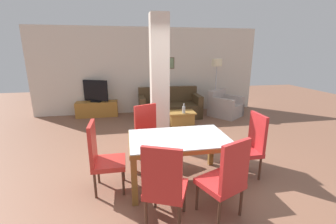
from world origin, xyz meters
name	(u,v)px	position (x,y,z in m)	size (l,w,h in m)	color
ground_plane	(178,181)	(0.00, 0.00, 0.00)	(18.00, 18.00, 0.00)	brown
back_wall	(149,71)	(0.00, 4.30, 1.35)	(7.20, 0.09, 2.70)	beige
divider_pillar	(160,82)	(-0.05, 1.62, 1.35)	(0.37, 0.36, 2.70)	beige
dining_table	(179,147)	(0.00, 0.00, 0.59)	(1.48, 0.95, 0.74)	brown
dining_chair_near_left	(164,184)	(-0.37, -0.86, 0.54)	(0.60, 0.60, 1.03)	red
dining_chair_far_left	(149,132)	(-0.37, 0.84, 0.54)	(0.61, 0.61, 1.03)	red
dining_chair_head_right	(250,144)	(1.17, 0.00, 0.54)	(0.46, 0.46, 1.03)	red
dining_chair_near_right	(226,177)	(0.37, -0.86, 0.54)	(0.60, 0.60, 1.03)	red
dining_chair_head_left	(102,156)	(-1.12, 0.00, 0.54)	(0.46, 0.46, 1.03)	red
sofa	(169,107)	(0.54, 3.55, 0.30)	(1.85, 0.86, 0.89)	#45331E
armchair	(225,107)	(2.26, 3.34, 0.28)	(1.17, 1.18, 0.80)	#AB9D96
coffee_table	(181,119)	(0.67, 2.55, 0.22)	(0.71, 0.48, 0.42)	olive
bottle	(184,109)	(0.70, 2.42, 0.51)	(0.08, 0.08, 0.25)	#B2B7BC
tv_stand	(97,109)	(-1.67, 4.02, 0.23)	(1.25, 0.40, 0.47)	#A96E2A
tv_screen	(96,91)	(-1.67, 4.02, 0.79)	(0.75, 0.38, 0.67)	black
floor_lamp	(217,68)	(2.06, 3.65, 1.47)	(0.32, 0.32, 1.75)	#B7B7BC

